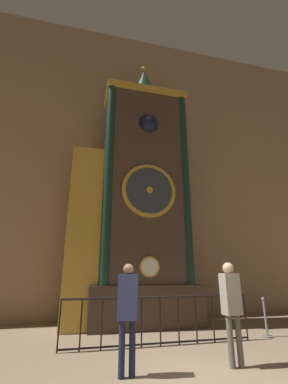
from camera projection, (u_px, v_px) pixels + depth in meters
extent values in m
cube|color=#997A5B|center=(133.00, 157.00, 11.36)|extent=(24.00, 0.30, 12.98)
cube|color=#423328|center=(144.00, 305.00, 8.32)|extent=(3.62, 1.61, 1.25)
cube|color=#423328|center=(144.00, 181.00, 9.56)|extent=(2.90, 1.40, 7.24)
cube|color=gold|center=(145.00, 100.00, 10.50)|extent=(3.13, 1.54, 0.20)
cylinder|color=gold|center=(150.00, 267.00, 7.98)|extent=(0.64, 0.05, 0.64)
cylinder|color=silver|center=(150.00, 267.00, 7.96)|extent=(0.52, 0.03, 0.52)
cylinder|color=gold|center=(149.00, 191.00, 8.72)|extent=(1.88, 0.07, 1.88)
cylinder|color=#2D333D|center=(149.00, 190.00, 8.68)|extent=(1.61, 0.04, 1.61)
cylinder|color=gold|center=(150.00, 190.00, 8.66)|extent=(0.23, 0.03, 0.23)
cube|color=black|center=(145.00, 131.00, 9.97)|extent=(0.91, 0.42, 0.91)
sphere|color=black|center=(148.00, 125.00, 9.57)|extent=(0.73, 0.73, 0.73)
cylinder|color=#142D23|center=(109.00, 172.00, 8.69)|extent=(0.33, 0.33, 7.24)
cylinder|color=#142D23|center=(185.00, 179.00, 9.33)|extent=(0.33, 0.33, 7.24)
cylinder|color=gold|center=(144.00, 96.00, 10.67)|extent=(0.91, 0.91, 0.30)
cone|color=#163227|center=(144.00, 82.00, 10.88)|extent=(0.86, 0.86, 1.12)
sphere|color=gold|center=(144.00, 69.00, 11.08)|extent=(0.20, 0.20, 0.20)
cube|color=brown|center=(84.00, 234.00, 8.55)|extent=(1.08, 1.19, 5.72)
cube|color=gold|center=(85.00, 231.00, 7.99)|extent=(1.13, 0.06, 5.72)
cylinder|color=black|center=(59.00, 325.00, 5.61)|extent=(0.04, 0.04, 1.08)
cylinder|color=black|center=(81.00, 324.00, 5.72)|extent=(0.04, 0.04, 1.08)
cylinder|color=black|center=(102.00, 323.00, 5.83)|extent=(0.04, 0.04, 1.08)
cylinder|color=black|center=(122.00, 322.00, 5.93)|extent=(0.04, 0.04, 1.08)
cylinder|color=black|center=(142.00, 321.00, 6.04)|extent=(0.04, 0.04, 1.08)
cylinder|color=black|center=(160.00, 320.00, 6.15)|extent=(0.04, 0.04, 1.08)
cylinder|color=black|center=(179.00, 320.00, 6.25)|extent=(0.04, 0.04, 1.08)
cylinder|color=black|center=(196.00, 319.00, 6.36)|extent=(0.04, 0.04, 1.08)
cylinder|color=black|center=(213.00, 318.00, 6.46)|extent=(0.04, 0.04, 1.08)
cylinder|color=black|center=(230.00, 317.00, 6.57)|extent=(0.04, 0.04, 1.08)
cylinder|color=black|center=(245.00, 317.00, 6.68)|extent=(0.04, 0.04, 1.08)
cylinder|color=black|center=(160.00, 297.00, 6.30)|extent=(4.64, 0.05, 0.05)
cylinder|color=black|center=(161.00, 343.00, 6.00)|extent=(4.64, 0.04, 0.04)
cylinder|color=#1B213A|center=(122.00, 349.00, 4.31)|extent=(0.11, 0.11, 0.86)
cylinder|color=#1B213A|center=(132.00, 348.00, 4.35)|extent=(0.11, 0.11, 0.86)
cube|color=navy|center=(128.00, 296.00, 4.57)|extent=(0.39, 0.31, 0.76)
sphere|color=#8C664C|center=(128.00, 269.00, 4.70)|extent=(0.19, 0.19, 0.19)
cylinder|color=#58554F|center=(230.00, 341.00, 4.74)|extent=(0.11, 0.11, 0.88)
cylinder|color=#58554F|center=(239.00, 340.00, 4.78)|extent=(0.11, 0.11, 0.88)
cube|color=gray|center=(230.00, 294.00, 5.00)|extent=(0.36, 0.26, 0.76)
sphere|color=tan|center=(228.00, 268.00, 5.14)|extent=(0.22, 0.22, 0.22)
cylinder|color=gray|center=(268.00, 336.00, 6.80)|extent=(0.28, 0.28, 0.04)
cylinder|color=gray|center=(265.00, 318.00, 6.93)|extent=(0.06, 0.06, 0.90)
sphere|color=gray|center=(263.00, 299.00, 7.07)|extent=(0.09, 0.09, 0.09)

